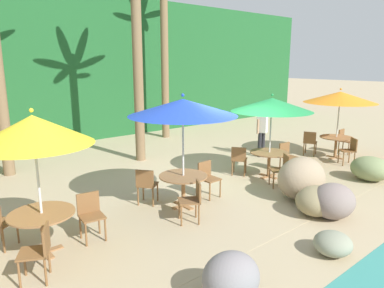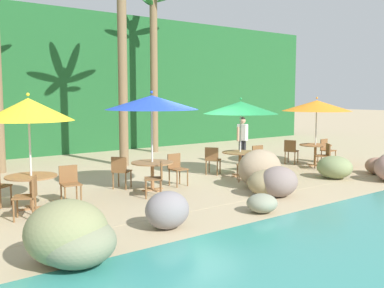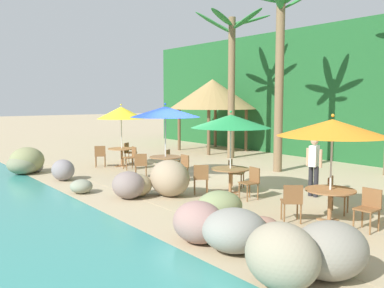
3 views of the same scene
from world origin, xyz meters
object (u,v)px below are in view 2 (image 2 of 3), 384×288
(chair_blue_inland, at_px, (121,170))
(umbrella_blue, at_px, (152,103))
(chair_green_inland, at_px, (212,159))
(dining_table_orange, at_px, (315,148))
(palm_tree_third, at_px, (154,48))
(chair_yellow_left, at_px, (29,194))
(dining_table_green, at_px, (240,156))
(chair_green_left, at_px, (248,164))
(chair_green_seaward, at_px, (260,157))
(chair_orange_inland, at_px, (291,150))
(chair_blue_left, at_px, (157,176))
(dining_table_yellow, at_px, (31,181))
(waiter_in_white, at_px, (242,137))
(umbrella_yellow, at_px, (28,109))
(umbrella_green, at_px, (241,108))
(chair_blue_seaward, at_px, (176,167))
(palm_tree_second, at_px, (122,37))
(dining_table_blue, at_px, (152,167))
(chair_yellow_seaward, at_px, (70,181))
(chair_orange_left, at_px, (325,154))
(chair_orange_seaward, at_px, (326,149))

(chair_blue_inland, bearing_deg, umbrella_blue, -45.96)
(chair_green_inland, xyz_separation_m, dining_table_orange, (4.04, -0.81, 0.10))
(palm_tree_third, bearing_deg, chair_yellow_left, -136.30)
(umbrella_blue, height_order, chair_blue_inland, umbrella_blue)
(dining_table_green, xyz_separation_m, chair_green_left, (-0.42, -0.75, -0.10))
(chair_green_seaward, xyz_separation_m, dining_table_orange, (2.62, -0.16, 0.10))
(chair_blue_inland, height_order, chair_orange_inland, same)
(umbrella_blue, bearing_deg, chair_blue_left, -115.28)
(dining_table_yellow, relative_size, chair_green_left, 1.26)
(chair_orange_inland, distance_m, waiter_in_white, 1.81)
(chair_green_seaward, height_order, chair_green_left, same)
(umbrella_yellow, xyz_separation_m, dining_table_green, (6.38, 0.14, -1.55))
(umbrella_yellow, relative_size, umbrella_green, 1.05)
(chair_green_seaward, bearing_deg, chair_blue_seaward, 179.73)
(chair_blue_left, xyz_separation_m, palm_tree_second, (1.82, 4.85, 3.93))
(dining_table_blue, distance_m, chair_green_inland, 2.78)
(chair_green_seaward, relative_size, palm_tree_third, 0.12)
(dining_table_blue, bearing_deg, dining_table_yellow, -179.10)
(dining_table_yellow, bearing_deg, umbrella_green, 1.29)
(chair_yellow_seaward, bearing_deg, waiter_in_white, 13.97)
(chair_yellow_left, relative_size, waiter_in_white, 0.51)
(chair_blue_left, height_order, chair_green_inland, same)
(chair_blue_inland, distance_m, palm_tree_third, 8.73)
(dining_table_green, distance_m, waiter_in_white, 2.35)
(chair_orange_left, bearing_deg, dining_table_yellow, 175.47)
(dining_table_blue, distance_m, chair_orange_left, 6.31)
(chair_green_left, bearing_deg, chair_blue_inland, 159.69)
(chair_yellow_seaward, distance_m, chair_blue_inland, 1.83)
(palm_tree_third, bearing_deg, dining_table_green, -99.77)
(chair_green_inland, distance_m, chair_orange_inland, 3.63)
(chair_orange_left, bearing_deg, chair_blue_left, 179.82)
(chair_green_inland, relative_size, palm_tree_third, 0.12)
(chair_green_left, relative_size, palm_tree_third, 0.12)
(dining_table_green, distance_m, palm_tree_third, 7.65)
(palm_tree_second, bearing_deg, chair_yellow_left, -134.87)
(umbrella_green, distance_m, chair_orange_seaward, 4.60)
(chair_orange_left, relative_size, palm_tree_second, 0.13)
(chair_orange_seaward, xyz_separation_m, palm_tree_second, (-6.11, 4.00, 3.93))
(dining_table_yellow, relative_size, dining_table_green, 1.00)
(dining_table_blue, xyz_separation_m, chair_orange_left, (6.26, -0.79, -0.10))
(umbrella_blue, relative_size, chair_blue_left, 2.97)
(chair_green_left, relative_size, chair_orange_left, 1.00)
(dining_table_yellow, xyz_separation_m, waiter_in_white, (8.04, 1.76, 0.37))
(chair_green_seaward, height_order, waiter_in_white, waiter_in_white)
(dining_table_yellow, distance_m, chair_yellow_left, 0.86)
(umbrella_yellow, relative_size, chair_blue_inland, 2.90)
(umbrella_yellow, distance_m, chair_green_left, 6.22)
(chair_green_inland, relative_size, chair_green_left, 1.00)
(dining_table_orange, bearing_deg, dining_table_green, 177.25)
(dining_table_blue, bearing_deg, umbrella_green, 1.67)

